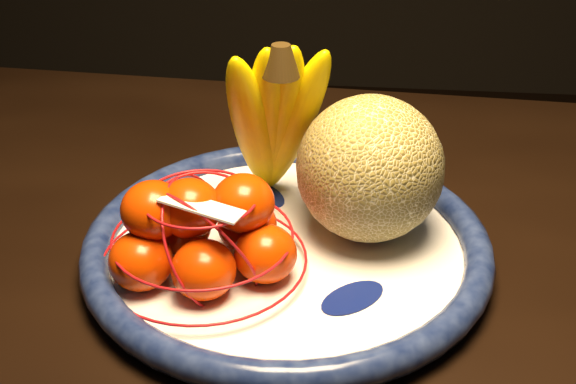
# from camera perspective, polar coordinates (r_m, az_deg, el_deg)

# --- Properties ---
(dining_table) EXTENTS (1.43, 0.92, 0.69)m
(dining_table) POSITION_cam_1_polar(r_m,az_deg,el_deg) (0.80, -3.66, -7.67)
(dining_table) COLOR black
(dining_table) RESTS_ON ground
(fruit_bowl) EXTENTS (0.40, 0.40, 0.03)m
(fruit_bowl) POSITION_cam_1_polar(r_m,az_deg,el_deg) (0.71, -0.09, -4.20)
(fruit_bowl) COLOR white
(fruit_bowl) RESTS_ON dining_table
(cantaloupe) EXTENTS (0.14, 0.14, 0.14)m
(cantaloupe) POSITION_cam_1_polar(r_m,az_deg,el_deg) (0.70, 6.48, 1.85)
(cantaloupe) COLOR olive
(cantaloupe) RESTS_ON fruit_bowl
(banana_bunch) EXTENTS (0.13, 0.13, 0.21)m
(banana_bunch) POSITION_cam_1_polar(r_m,az_deg,el_deg) (0.73, -1.15, 6.08)
(banana_bunch) COLOR #EBCB00
(banana_bunch) RESTS_ON fruit_bowl
(mandarin_bag) EXTENTS (0.20, 0.20, 0.12)m
(mandarin_bag) POSITION_cam_1_polar(r_m,az_deg,el_deg) (0.66, -6.71, -3.28)
(mandarin_bag) COLOR red
(mandarin_bag) RESTS_ON fruit_bowl
(price_tag) EXTENTS (0.08, 0.05, 0.01)m
(price_tag) POSITION_cam_1_polar(r_m,az_deg,el_deg) (0.62, -6.83, -1.13)
(price_tag) COLOR white
(price_tag) RESTS_ON mandarin_bag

